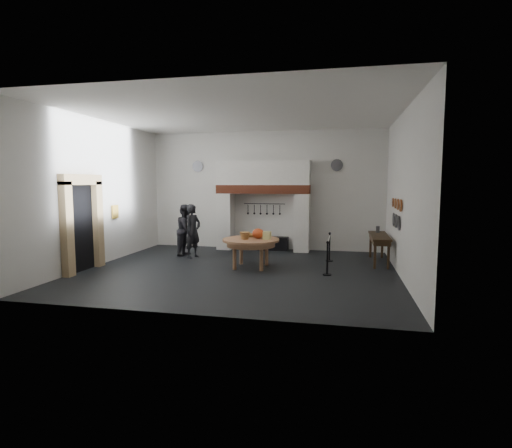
% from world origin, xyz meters
% --- Properties ---
extents(floor, '(9.00, 8.00, 0.02)m').
position_xyz_m(floor, '(0.00, 0.00, 0.00)').
color(floor, black).
rests_on(floor, ground).
extents(ceiling, '(9.00, 8.00, 0.02)m').
position_xyz_m(ceiling, '(0.00, 0.00, 4.50)').
color(ceiling, silver).
rests_on(ceiling, wall_back).
extents(wall_back, '(9.00, 0.02, 4.50)m').
position_xyz_m(wall_back, '(0.00, 4.00, 2.25)').
color(wall_back, silver).
rests_on(wall_back, floor).
extents(wall_front, '(9.00, 0.02, 4.50)m').
position_xyz_m(wall_front, '(0.00, -4.00, 2.25)').
color(wall_front, silver).
rests_on(wall_front, floor).
extents(wall_left, '(0.02, 8.00, 4.50)m').
position_xyz_m(wall_left, '(-4.50, 0.00, 2.25)').
color(wall_left, silver).
rests_on(wall_left, floor).
extents(wall_right, '(0.02, 8.00, 4.50)m').
position_xyz_m(wall_right, '(4.50, 0.00, 2.25)').
color(wall_right, silver).
rests_on(wall_right, floor).
extents(chimney_pier_left, '(0.55, 0.70, 2.15)m').
position_xyz_m(chimney_pier_left, '(-1.48, 3.65, 1.07)').
color(chimney_pier_left, silver).
rests_on(chimney_pier_left, floor).
extents(chimney_pier_right, '(0.55, 0.70, 2.15)m').
position_xyz_m(chimney_pier_right, '(1.48, 3.65, 1.07)').
color(chimney_pier_right, silver).
rests_on(chimney_pier_right, floor).
extents(hearth_brick_band, '(3.50, 0.72, 0.32)m').
position_xyz_m(hearth_brick_band, '(0.00, 3.65, 2.31)').
color(hearth_brick_band, '#9E442B').
rests_on(hearth_brick_band, chimney_pier_left).
extents(chimney_hood, '(3.50, 0.70, 0.90)m').
position_xyz_m(chimney_hood, '(0.00, 3.65, 2.92)').
color(chimney_hood, silver).
rests_on(chimney_hood, hearth_brick_band).
extents(iron_range, '(1.90, 0.45, 0.50)m').
position_xyz_m(iron_range, '(0.00, 3.72, 0.25)').
color(iron_range, black).
rests_on(iron_range, floor).
extents(utensil_rail, '(1.60, 0.02, 0.02)m').
position_xyz_m(utensil_rail, '(0.00, 3.92, 1.75)').
color(utensil_rail, black).
rests_on(utensil_rail, wall_back).
extents(door_recess, '(0.04, 1.10, 2.50)m').
position_xyz_m(door_recess, '(-4.47, -1.00, 1.25)').
color(door_recess, black).
rests_on(door_recess, floor).
extents(door_jamb_near, '(0.22, 0.30, 2.60)m').
position_xyz_m(door_jamb_near, '(-4.38, -1.70, 1.30)').
color(door_jamb_near, tan).
rests_on(door_jamb_near, floor).
extents(door_jamb_far, '(0.22, 0.30, 2.60)m').
position_xyz_m(door_jamb_far, '(-4.38, -0.30, 1.30)').
color(door_jamb_far, tan).
rests_on(door_jamb_far, floor).
extents(door_lintel, '(0.22, 1.70, 0.30)m').
position_xyz_m(door_lintel, '(-4.38, -1.00, 2.65)').
color(door_lintel, tan).
rests_on(door_lintel, door_jamb_near).
extents(wall_plaque, '(0.05, 0.34, 0.44)m').
position_xyz_m(wall_plaque, '(-4.45, 0.80, 1.60)').
color(wall_plaque, gold).
rests_on(wall_plaque, wall_left).
extents(work_table, '(2.12, 2.12, 0.07)m').
position_xyz_m(work_table, '(0.25, 0.49, 0.84)').
color(work_table, '#A8704F').
rests_on(work_table, floor).
extents(pumpkin, '(0.36, 0.36, 0.31)m').
position_xyz_m(pumpkin, '(0.45, 0.59, 1.03)').
color(pumpkin, '#E54E20').
rests_on(pumpkin, work_table).
extents(cheese_block_big, '(0.22, 0.22, 0.24)m').
position_xyz_m(cheese_block_big, '(0.75, 0.44, 0.99)').
color(cheese_block_big, '#E1DA86').
rests_on(cheese_block_big, work_table).
extents(cheese_block_small, '(0.18, 0.18, 0.20)m').
position_xyz_m(cheese_block_small, '(0.73, 0.74, 0.97)').
color(cheese_block_small, '#F6DF93').
rests_on(cheese_block_small, work_table).
extents(wicker_basket, '(0.40, 0.40, 0.22)m').
position_xyz_m(wicker_basket, '(0.10, 0.34, 0.98)').
color(wicker_basket, '#A67B3C').
rests_on(wicker_basket, work_table).
extents(bread_loaf, '(0.31, 0.18, 0.13)m').
position_xyz_m(bread_loaf, '(0.15, 0.84, 0.94)').
color(bread_loaf, '#9F7138').
rests_on(bread_loaf, work_table).
extents(visitor_near, '(0.65, 0.78, 1.84)m').
position_xyz_m(visitor_near, '(-2.04, 1.61, 0.92)').
color(visitor_near, black).
rests_on(visitor_near, floor).
extents(visitor_far, '(0.72, 0.91, 1.80)m').
position_xyz_m(visitor_far, '(-2.44, 2.01, 0.90)').
color(visitor_far, '#222227').
rests_on(visitor_far, floor).
extents(side_table, '(0.55, 2.20, 0.06)m').
position_xyz_m(side_table, '(4.10, 2.02, 0.87)').
color(side_table, '#382414').
rests_on(side_table, floor).
extents(pewter_jug, '(0.12, 0.12, 0.22)m').
position_xyz_m(pewter_jug, '(4.10, 2.62, 1.01)').
color(pewter_jug, '#454449').
rests_on(pewter_jug, side_table).
extents(copper_pan_a, '(0.03, 0.34, 0.34)m').
position_xyz_m(copper_pan_a, '(4.46, 0.20, 1.95)').
color(copper_pan_a, '#C6662D').
rests_on(copper_pan_a, wall_right).
extents(copper_pan_b, '(0.03, 0.32, 0.32)m').
position_xyz_m(copper_pan_b, '(4.46, 0.75, 1.95)').
color(copper_pan_b, '#C6662D').
rests_on(copper_pan_b, wall_right).
extents(copper_pan_c, '(0.03, 0.30, 0.30)m').
position_xyz_m(copper_pan_c, '(4.46, 1.30, 1.95)').
color(copper_pan_c, '#C6662D').
rests_on(copper_pan_c, wall_right).
extents(copper_pan_d, '(0.03, 0.28, 0.28)m').
position_xyz_m(copper_pan_d, '(4.46, 1.85, 1.95)').
color(copper_pan_d, '#C6662D').
rests_on(copper_pan_d, wall_right).
extents(pewter_plate_left, '(0.03, 0.40, 0.40)m').
position_xyz_m(pewter_plate_left, '(4.46, 0.40, 1.45)').
color(pewter_plate_left, '#4C4C51').
rests_on(pewter_plate_left, wall_right).
extents(pewter_plate_mid, '(0.03, 0.40, 0.40)m').
position_xyz_m(pewter_plate_mid, '(4.46, 1.00, 1.45)').
color(pewter_plate_mid, '#4C4C51').
rests_on(pewter_plate_mid, wall_right).
extents(pewter_plate_right, '(0.03, 0.40, 0.40)m').
position_xyz_m(pewter_plate_right, '(4.46, 1.60, 1.45)').
color(pewter_plate_right, '#4C4C51').
rests_on(pewter_plate_right, wall_right).
extents(pewter_plate_back_left, '(0.44, 0.03, 0.44)m').
position_xyz_m(pewter_plate_back_left, '(-2.70, 3.96, 3.20)').
color(pewter_plate_back_left, '#4C4C51').
rests_on(pewter_plate_back_left, wall_back).
extents(pewter_plate_back_right, '(0.44, 0.03, 0.44)m').
position_xyz_m(pewter_plate_back_right, '(2.70, 3.96, 3.20)').
color(pewter_plate_back_right, '#4C4C51').
rests_on(pewter_plate_back_right, wall_back).
extents(barrier_post_near, '(0.05, 0.05, 0.90)m').
position_xyz_m(barrier_post_near, '(2.55, -0.05, 0.45)').
color(barrier_post_near, black).
rests_on(barrier_post_near, floor).
extents(barrier_post_far, '(0.05, 0.05, 0.90)m').
position_xyz_m(barrier_post_far, '(2.55, 1.95, 0.45)').
color(barrier_post_far, black).
rests_on(barrier_post_far, floor).
extents(barrier_rope, '(0.04, 2.00, 0.04)m').
position_xyz_m(barrier_rope, '(2.55, 0.95, 0.85)').
color(barrier_rope, silver).
rests_on(barrier_rope, barrier_post_near).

